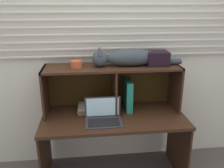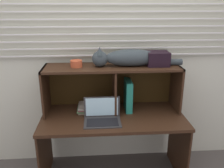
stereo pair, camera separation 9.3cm
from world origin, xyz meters
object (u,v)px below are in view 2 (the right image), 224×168
at_px(cat, 127,58).
at_px(storage_box, 157,59).
at_px(laptop, 102,116).
at_px(binder_upright, 128,95).
at_px(small_basket, 76,64).
at_px(book_stack, 86,108).

bearing_deg(cat, storage_box, -0.00).
bearing_deg(laptop, storage_box, 23.18).
bearing_deg(binder_upright, small_basket, 180.00).
bearing_deg(laptop, binder_upright, 41.02).
height_order(laptop, small_basket, small_basket).
relative_size(cat, book_stack, 3.96).
height_order(binder_upright, book_stack, binder_upright).
bearing_deg(small_basket, binder_upright, 0.00).
xyz_separation_m(binder_upright, small_basket, (-0.51, 0.00, 0.34)).
bearing_deg(book_stack, storage_box, 0.02).
bearing_deg(binder_upright, book_stack, -179.97).
bearing_deg(laptop, cat, 43.28).
bearing_deg(cat, binder_upright, -0.00).
bearing_deg(small_basket, book_stack, -0.16).
distance_m(cat, binder_upright, 0.39).
xyz_separation_m(laptop, binder_upright, (0.28, 0.24, 0.11)).
distance_m(binder_upright, small_basket, 0.62).
bearing_deg(cat, book_stack, -179.97).
height_order(binder_upright, small_basket, small_basket).
xyz_separation_m(book_stack, small_basket, (-0.08, 0.00, 0.47)).
height_order(cat, book_stack, cat).
distance_m(cat, storage_box, 0.31).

